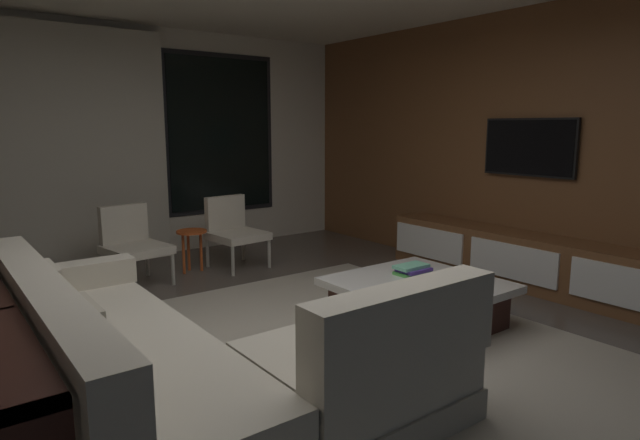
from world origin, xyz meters
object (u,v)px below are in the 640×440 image
accent_chair_by_curtain (132,241)px  accent_chair_near_window (233,228)px  book_stack_on_coffee_table (412,269)px  side_stool (191,238)px  mounted_tv (529,147)px  sectional_couch (180,366)px  media_console (529,263)px  coffee_table (417,303)px

accent_chair_by_curtain → accent_chair_near_window: bearing=0.1°
book_stack_on_coffee_table → side_stool: side_stool is taller
mounted_tv → sectional_couch: bearing=-174.0°
accent_chair_near_window → side_stool: accent_chair_near_window is taller
accent_chair_by_curtain → media_console: 3.90m
sectional_couch → mounted_tv: 3.98m
coffee_table → side_stool: 2.66m
coffee_table → media_console: (1.61, 0.04, 0.06)m
sectional_couch → accent_chair_near_window: sectional_couch is taller
book_stack_on_coffee_table → accent_chair_near_window: 2.36m
coffee_table → accent_chair_by_curtain: bearing=119.2°
sectional_couch → accent_chair_by_curtain: (0.62, 2.67, 0.14)m
accent_chair_by_curtain → media_console: bearing=-39.3°
accent_chair_near_window → mounted_tv: (2.07, -2.27, 0.92)m
accent_chair_near_window → mounted_tv: bearing=-47.7°
book_stack_on_coffee_table → accent_chair_by_curtain: 2.78m
book_stack_on_coffee_table → mounted_tv: (1.67, 0.06, 0.95)m
accent_chair_by_curtain → side_stool: (0.64, 0.04, -0.06)m
coffee_table → accent_chair_by_curtain: (-1.40, 2.51, 0.25)m
sectional_couch → coffee_table: sectional_couch is taller
sectional_couch → book_stack_on_coffee_table: sectional_couch is taller
coffee_table → sectional_couch: bearing=-175.3°
side_stool → mounted_tv: mounted_tv is taller
mounted_tv → book_stack_on_coffee_table: bearing=-178.0°
book_stack_on_coffee_table → accent_chair_near_window: bearing=99.8°
media_console → book_stack_on_coffee_table: bearing=174.6°
sectional_couch → media_console: size_ratio=0.81×
sectional_couch → media_console: bearing=3.2°
media_console → coffee_table: bearing=-178.6°
side_stool → mounted_tv: (2.55, -2.31, 0.98)m
book_stack_on_coffee_table → coffee_table: bearing=-125.0°
sectional_couch → coffee_table: bearing=4.7°
side_stool → media_console: size_ratio=0.15×
sectional_couch → mounted_tv: size_ratio=2.56×
sectional_couch → side_stool: size_ratio=5.43×
coffee_table → mounted_tv: size_ratio=1.19×
sectional_couch → mounted_tv: bearing=6.0°
side_stool → accent_chair_by_curtain: bearing=-176.4°
accent_chair_by_curtain → side_stool: bearing=3.6°
accent_chair_near_window → accent_chair_by_curtain: size_ratio=1.00×
book_stack_on_coffee_table → media_console: 1.50m
accent_chair_near_window → media_console: (1.89, -2.47, -0.18)m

